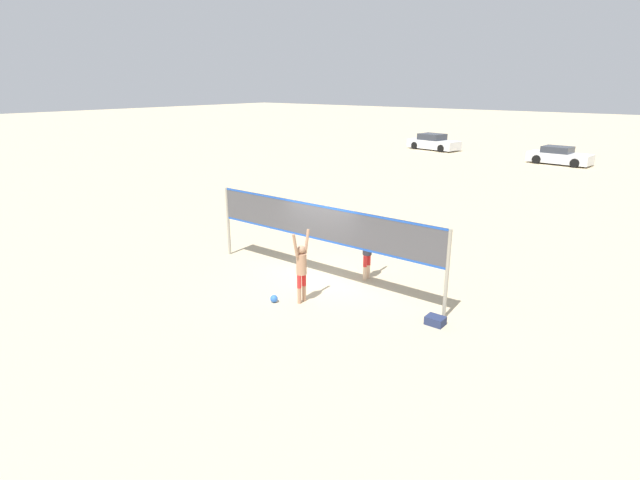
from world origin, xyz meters
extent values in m
plane|color=#C6B28C|center=(0.00, 0.00, 0.00)|extent=(200.00, 200.00, 0.00)
cylinder|color=gray|center=(-4.05, 0.00, 1.19)|extent=(0.10, 0.10, 2.38)
cylinder|color=gray|center=(4.05, 0.00, 1.19)|extent=(0.10, 0.10, 2.38)
cube|color=#47474C|center=(0.00, 0.00, 1.84)|extent=(8.00, 0.02, 1.07)
cube|color=#1E4CB2|center=(0.00, 0.00, 2.35)|extent=(8.00, 0.03, 0.06)
cube|color=#1E4CB2|center=(0.00, 0.00, 1.33)|extent=(8.00, 0.03, 0.06)
cylinder|color=tan|center=(0.56, -1.62, 0.23)|extent=(0.11, 0.11, 0.45)
cylinder|color=red|center=(0.56, -1.62, 0.64)|extent=(0.12, 0.12, 0.37)
cylinder|color=tan|center=(0.56, -1.42, 0.23)|extent=(0.11, 0.11, 0.45)
cylinder|color=red|center=(0.56, -1.42, 0.64)|extent=(0.12, 0.12, 0.37)
cylinder|color=tan|center=(0.56, -1.52, 1.12)|extent=(0.28, 0.28, 0.59)
sphere|color=tan|center=(0.56, -1.52, 1.53)|extent=(0.23, 0.23, 0.23)
cylinder|color=tan|center=(0.56, -1.75, 1.70)|extent=(0.08, 0.21, 0.66)
cylinder|color=tan|center=(0.56, -1.28, 1.70)|extent=(0.08, 0.21, 0.66)
cylinder|color=beige|center=(1.04, 1.09, 0.22)|extent=(0.11, 0.11, 0.44)
cylinder|color=red|center=(1.04, 1.09, 0.62)|extent=(0.12, 0.12, 0.36)
cylinder|color=beige|center=(1.04, 0.89, 0.22)|extent=(0.11, 0.11, 0.44)
cylinder|color=red|center=(1.04, 0.89, 0.62)|extent=(0.12, 0.12, 0.36)
cylinder|color=#26262D|center=(1.04, 0.99, 1.09)|extent=(0.28, 0.28, 0.57)
sphere|color=beige|center=(1.04, 0.99, 1.48)|extent=(0.22, 0.22, 0.22)
cylinder|color=beige|center=(1.04, 1.22, 1.65)|extent=(0.08, 0.21, 0.64)
cylinder|color=beige|center=(1.04, 0.75, 1.65)|extent=(0.08, 0.21, 0.64)
sphere|color=blue|center=(-0.03, -2.00, 0.11)|extent=(0.21, 0.21, 0.21)
cube|color=navy|center=(4.04, -0.48, 0.11)|extent=(0.46, 0.36, 0.21)
cube|color=silver|center=(-11.16, 30.67, 0.50)|extent=(4.87, 2.66, 0.74)
cube|color=#2D333D|center=(-11.39, 30.71, 1.14)|extent=(2.35, 2.06, 0.54)
cylinder|color=black|center=(-9.60, 31.28, 0.32)|extent=(0.67, 0.33, 0.64)
cylinder|color=black|center=(-9.92, 29.54, 0.32)|extent=(0.67, 0.33, 0.64)
cylinder|color=black|center=(-12.41, 31.79, 0.32)|extent=(0.67, 0.33, 0.64)
cylinder|color=black|center=(-12.73, 30.05, 0.32)|extent=(0.67, 0.33, 0.64)
cube|color=silver|center=(-0.15, 28.71, 0.48)|extent=(4.46, 2.12, 0.71)
cube|color=#2D333D|center=(-0.37, 28.73, 1.07)|extent=(2.08, 1.76, 0.46)
cylinder|color=black|center=(1.26, 29.40, 0.32)|extent=(0.66, 0.28, 0.64)
cylinder|color=black|center=(1.11, 27.77, 0.32)|extent=(0.66, 0.28, 0.64)
cylinder|color=black|center=(-1.41, 29.65, 0.32)|extent=(0.66, 0.28, 0.64)
cylinder|color=black|center=(-1.56, 28.02, 0.32)|extent=(0.66, 0.28, 0.64)
camera|label=1|loc=(8.73, -11.10, 5.78)|focal=28.00mm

